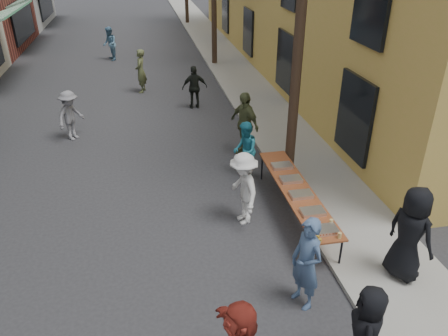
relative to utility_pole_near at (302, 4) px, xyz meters
name	(u,v)px	position (x,y,z in m)	size (l,w,h in m)	color
ground	(132,265)	(-4.30, -3.00, -4.50)	(120.00, 120.00, 0.00)	#28282B
sidewalk	(228,63)	(0.70, 12.00, -4.45)	(2.20, 60.00, 0.10)	gray
utility_pole_near	(302,4)	(0.00, 0.00, 0.00)	(0.26, 0.26, 9.00)	#2D2116
serving_table	(296,191)	(-0.50, -1.95, -3.79)	(0.70, 4.00, 0.75)	brown
catering_tray_sausage	(325,230)	(-0.50, -3.60, -3.71)	(0.50, 0.33, 0.08)	maroon
catering_tray_foil_b	(313,212)	(-0.50, -2.95, -3.71)	(0.50, 0.33, 0.08)	#B2B2B7
catering_tray_buns	(301,195)	(-0.50, -2.25, -3.71)	(0.50, 0.33, 0.08)	tan
catering_tray_foil_d	(291,179)	(-0.50, -1.55, -3.71)	(0.50, 0.33, 0.08)	#B2B2B7
catering_tray_buns_end	(282,166)	(-0.50, -0.85, -3.71)	(0.50, 0.33, 0.08)	tan
condiment_jar_a	(320,240)	(-0.72, -3.90, -3.71)	(0.07, 0.07, 0.08)	#A57F26
condiment_jar_b	(318,237)	(-0.72, -3.80, -3.71)	(0.07, 0.07, 0.08)	#A57F26
condiment_jar_c	(316,234)	(-0.72, -3.70, -3.71)	(0.07, 0.07, 0.08)	#A57F26
cup_stack	(340,235)	(-0.30, -3.85, -3.69)	(0.08, 0.08, 0.12)	tan
guest_front_a	(366,333)	(-0.90, -6.11, -3.69)	(0.80, 0.52, 1.63)	black
guest_front_b	(307,264)	(-1.26, -4.61, -3.60)	(0.66, 0.43, 1.80)	#415B7F
guest_front_c	(245,150)	(-1.21, 0.18, -3.70)	(0.77, 0.60, 1.59)	teal
guest_front_d	(243,189)	(-1.75, -1.91, -3.63)	(1.13, 0.65, 1.75)	silver
guest_front_e	(244,124)	(-0.90, 1.59, -3.53)	(1.14, 0.47, 1.94)	#545C35
server	(410,234)	(0.83, -4.36, -3.44)	(0.94, 0.61, 1.91)	black
passerby_left	(70,116)	(-6.11, 3.70, -3.69)	(1.05, 0.60, 1.62)	slate
passerby_mid	(195,87)	(-1.83, 5.83, -3.68)	(0.96, 0.40, 1.63)	black
passerby_right	(141,71)	(-3.78, 8.20, -3.60)	(0.65, 0.43, 1.79)	#4F5632
passerby_far	(110,44)	(-5.25, 13.93, -3.64)	(0.84, 0.65, 1.72)	#5584A6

